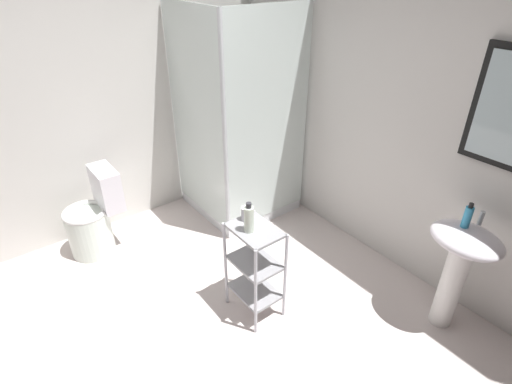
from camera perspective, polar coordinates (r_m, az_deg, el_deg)
ground_plane at (r=2.94m, az=-8.19°, el=-21.36°), size 4.20×4.20×0.02m
wall_back at (r=3.26m, az=19.72°, el=10.33°), size 4.20×0.14×2.50m
wall_left at (r=3.74m, az=-24.50°, el=11.78°), size 0.10×4.20×2.50m
shower_stall at (r=3.95m, az=-2.73°, el=3.05°), size 0.92×0.92×2.00m
pedestal_sink at (r=2.97m, az=27.21°, el=-8.60°), size 0.46×0.37×0.81m
sink_faucet at (r=2.92m, az=29.61°, el=-3.26°), size 0.03×0.03×0.10m
toilet at (r=3.76m, az=-22.27°, el=-3.69°), size 0.37×0.49×0.76m
storage_cart at (r=2.83m, az=-0.18°, el=-10.28°), size 0.38×0.28×0.74m
hand_soap_bottle at (r=2.83m, az=28.10°, el=-3.13°), size 0.05×0.05×0.18m
lotion_bottle_white at (r=2.57m, az=-1.03°, el=-3.86°), size 0.06×0.06×0.22m
rinse_cup at (r=2.71m, az=-1.40°, el=-3.10°), size 0.07×0.07×0.10m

